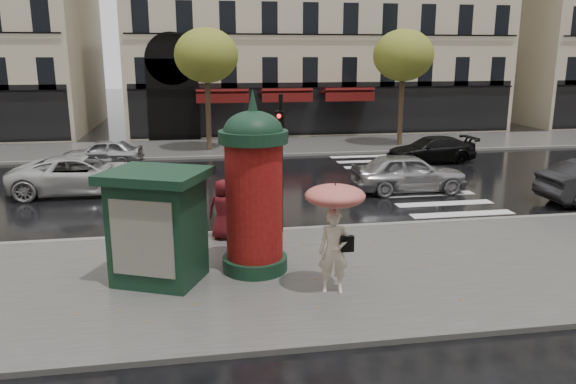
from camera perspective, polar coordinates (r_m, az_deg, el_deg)
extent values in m
plane|color=black|center=(14.25, 2.61, -7.77)|extent=(160.00, 160.00, 0.00)
cube|color=#474744|center=(13.77, 3.05, -8.28)|extent=(90.00, 7.00, 0.12)
cube|color=#474744|center=(32.48, -4.50, 4.58)|extent=(90.00, 6.00, 0.12)
cube|color=slate|center=(17.00, 0.47, -3.89)|extent=(90.00, 0.25, 0.14)
cube|color=slate|center=(29.54, -3.96, 3.69)|extent=(90.00, 0.25, 0.14)
cube|color=silver|center=(24.77, 11.53, 1.32)|extent=(3.60, 11.75, 0.01)
cylinder|color=#38281C|center=(31.07, -8.13, 8.79)|extent=(0.28, 0.28, 5.20)
ellipsoid|color=#5C6921|center=(30.95, -8.30, 13.58)|extent=(3.40, 3.40, 2.89)
cylinder|color=#38281C|center=(33.24, 11.42, 8.97)|extent=(0.28, 0.28, 5.20)
ellipsoid|color=#5C6921|center=(33.13, 11.64, 13.45)|extent=(3.40, 3.40, 2.89)
imported|color=beige|center=(12.33, 4.69, -6.04)|extent=(0.76, 0.58, 1.88)
cylinder|color=black|center=(12.13, 4.75, -3.25)|extent=(0.02, 0.02, 1.19)
ellipsoid|color=#BE2344|center=(11.96, 4.81, -0.38)|extent=(1.30, 1.30, 0.46)
cone|color=black|center=(11.90, 4.83, 0.85)|extent=(0.04, 0.04, 0.10)
cube|color=black|center=(12.26, 6.05, -5.24)|extent=(0.28, 0.13, 0.35)
imported|color=#A51445|center=(15.95, -4.92, -1.48)|extent=(1.12, 1.04, 1.85)
imported|color=#4E0F14|center=(15.94, -6.65, -1.78)|extent=(0.96, 0.76, 1.72)
cylinder|color=#13311F|center=(13.82, -3.37, -7.18)|extent=(1.58, 1.58, 0.34)
cylinder|color=maroon|center=(13.34, -3.46, -0.85)|extent=(1.35, 1.35, 2.82)
cylinder|color=#13311F|center=(13.04, -3.56, 5.63)|extent=(1.62, 1.62, 0.28)
ellipsoid|color=#13311F|center=(13.03, -3.56, 6.12)|extent=(1.40, 1.40, 0.98)
cone|color=#13311F|center=(12.95, -3.61, 9.34)|extent=(0.23, 0.23, 0.51)
cylinder|color=black|center=(16.23, -0.72, 2.80)|extent=(0.12, 0.12, 4.03)
cube|color=black|center=(15.83, -0.87, 6.95)|extent=(0.30, 0.25, 0.71)
cube|color=#13311F|center=(13.16, -13.05, -3.90)|extent=(2.26, 2.09, 2.39)
cube|color=#13311F|center=(12.83, -13.36, 1.67)|extent=(2.71, 2.54, 0.20)
imported|color=#A1A1A6|center=(22.34, 12.14, 1.94)|extent=(4.50, 1.86, 1.53)
imported|color=#BBBBBB|center=(22.99, -20.17, 1.65)|extent=(5.33, 2.52, 1.47)
imported|color=black|center=(28.79, 14.30, 4.19)|extent=(4.50, 1.95, 1.29)
imported|color=#A6A5AA|center=(28.63, -18.27, 3.86)|extent=(3.89, 1.88, 1.28)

